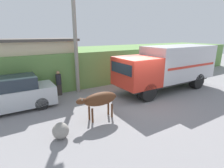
% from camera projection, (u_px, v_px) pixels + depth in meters
% --- Properties ---
extents(ground_plane, '(60.00, 60.00, 0.00)m').
position_uv_depth(ground_plane, '(141.00, 101.00, 10.15)').
color(ground_plane, gray).
extents(hillside_embankment, '(32.00, 5.67, 2.55)m').
position_uv_depth(hillside_embankment, '(91.00, 63.00, 15.27)').
color(hillside_embankment, '#608C47').
rests_on(hillside_embankment, ground_plane).
extents(building_backdrop, '(5.17, 2.70, 3.47)m').
position_uv_depth(building_backdrop, '(37.00, 65.00, 11.69)').
color(building_backdrop, '#C6B793').
rests_on(building_backdrop, ground_plane).
extents(cargo_truck, '(7.53, 2.37, 2.98)m').
position_uv_depth(cargo_truck, '(169.00, 66.00, 11.86)').
color(cargo_truck, '#2D2D2D').
rests_on(cargo_truck, ground_plane).
extents(brown_cow, '(1.95, 0.61, 1.26)m').
position_uv_depth(brown_cow, '(100.00, 99.00, 7.82)').
color(brown_cow, '#512D19').
rests_on(brown_cow, ground_plane).
extents(parked_suv, '(4.29, 1.72, 1.72)m').
position_uv_depth(parked_suv, '(10.00, 95.00, 8.76)').
color(parked_suv, silver).
rests_on(parked_suv, ground_plane).
extents(pedestrian_on_hill, '(0.34, 0.34, 1.57)m').
position_uv_depth(pedestrian_on_hill, '(59.00, 82.00, 10.92)').
color(pedestrian_on_hill, '#38332D').
rests_on(pedestrian_on_hill, ground_plane).
extents(utility_pole, '(0.90, 0.24, 6.78)m').
position_uv_depth(utility_pole, '(75.00, 38.00, 10.81)').
color(utility_pole, gray).
rests_on(utility_pole, ground_plane).
extents(roadside_rock, '(0.61, 0.61, 0.61)m').
position_uv_depth(roadside_rock, '(61.00, 131.00, 6.48)').
color(roadside_rock, gray).
rests_on(roadside_rock, ground_plane).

